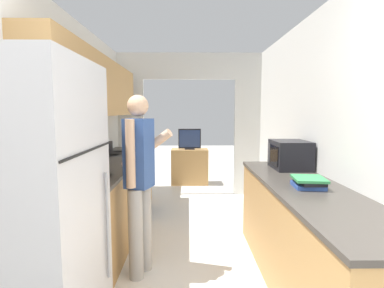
{
  "coord_description": "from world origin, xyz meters",
  "views": [
    {
      "loc": [
        -0.02,
        -0.93,
        1.5
      ],
      "look_at": [
        0.02,
        2.46,
        1.13
      ],
      "focal_mm": 28.0,
      "sensor_mm": 36.0,
      "label": 1
    }
  ],
  "objects_px": {
    "refrigerator": "(31,219)",
    "tv_cabinet": "(190,166)",
    "television": "(190,139)",
    "range_oven": "(125,183)",
    "person": "(139,180)",
    "book_stack": "(309,182)",
    "microwave": "(290,155)"
  },
  "relations": [
    {
      "from": "range_oven",
      "to": "book_stack",
      "type": "height_order",
      "value": "range_oven"
    },
    {
      "from": "refrigerator",
      "to": "tv_cabinet",
      "type": "height_order",
      "value": "refrigerator"
    },
    {
      "from": "person",
      "to": "book_stack",
      "type": "height_order",
      "value": "person"
    },
    {
      "from": "refrigerator",
      "to": "range_oven",
      "type": "bearing_deg",
      "value": 90.74
    },
    {
      "from": "person",
      "to": "microwave",
      "type": "xyz_separation_m",
      "value": [
        1.52,
        0.48,
        0.16
      ]
    },
    {
      "from": "microwave",
      "to": "book_stack",
      "type": "height_order",
      "value": "microwave"
    },
    {
      "from": "microwave",
      "to": "television",
      "type": "relative_size",
      "value": 0.97
    },
    {
      "from": "book_stack",
      "to": "range_oven",
      "type": "bearing_deg",
      "value": 133.2
    },
    {
      "from": "book_stack",
      "to": "tv_cabinet",
      "type": "bearing_deg",
      "value": 103.85
    },
    {
      "from": "book_stack",
      "to": "television",
      "type": "bearing_deg",
      "value": 104.0
    },
    {
      "from": "microwave",
      "to": "tv_cabinet",
      "type": "bearing_deg",
      "value": 109.38
    },
    {
      "from": "refrigerator",
      "to": "television",
      "type": "distance_m",
      "value": 4.5
    },
    {
      "from": "book_stack",
      "to": "tv_cabinet",
      "type": "xyz_separation_m",
      "value": [
        -0.93,
        3.78,
        -0.58
      ]
    },
    {
      "from": "book_stack",
      "to": "television",
      "type": "distance_m",
      "value": 3.85
    },
    {
      "from": "person",
      "to": "television",
      "type": "bearing_deg",
      "value": 11.62
    },
    {
      "from": "person",
      "to": "television",
      "type": "distance_m",
      "value": 3.44
    },
    {
      "from": "book_stack",
      "to": "tv_cabinet",
      "type": "distance_m",
      "value": 3.93
    },
    {
      "from": "microwave",
      "to": "tv_cabinet",
      "type": "relative_size",
      "value": 0.59
    },
    {
      "from": "microwave",
      "to": "tv_cabinet",
      "type": "height_order",
      "value": "microwave"
    },
    {
      "from": "microwave",
      "to": "range_oven",
      "type": "bearing_deg",
      "value": 148.88
    },
    {
      "from": "person",
      "to": "book_stack",
      "type": "xyz_separation_m",
      "value": [
        1.4,
        -0.32,
        0.06
      ]
    },
    {
      "from": "refrigerator",
      "to": "tv_cabinet",
      "type": "relative_size",
      "value": 2.38
    },
    {
      "from": "tv_cabinet",
      "to": "television",
      "type": "bearing_deg",
      "value": -90.0
    },
    {
      "from": "person",
      "to": "tv_cabinet",
      "type": "distance_m",
      "value": 3.52
    },
    {
      "from": "tv_cabinet",
      "to": "television",
      "type": "xyz_separation_m",
      "value": [
        -0.0,
        -0.04,
        0.57
      ]
    },
    {
      "from": "range_oven",
      "to": "television",
      "type": "xyz_separation_m",
      "value": [
        0.96,
        1.72,
        0.48
      ]
    },
    {
      "from": "refrigerator",
      "to": "microwave",
      "type": "relative_size",
      "value": 4.02
    },
    {
      "from": "refrigerator",
      "to": "tv_cabinet",
      "type": "xyz_separation_m",
      "value": [
        0.92,
        4.45,
        -0.53
      ]
    },
    {
      "from": "range_oven",
      "to": "television",
      "type": "bearing_deg",
      "value": 61.02
    },
    {
      "from": "person",
      "to": "tv_cabinet",
      "type": "relative_size",
      "value": 2.19
    },
    {
      "from": "refrigerator",
      "to": "person",
      "type": "bearing_deg",
      "value": 65.57
    },
    {
      "from": "microwave",
      "to": "television",
      "type": "height_order",
      "value": "microwave"
    }
  ]
}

